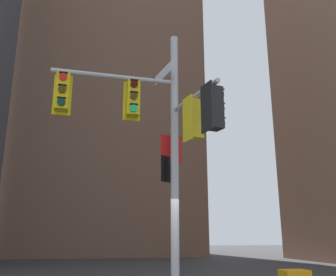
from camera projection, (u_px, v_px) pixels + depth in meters
building_mid_block at (115, 12)px, 41.14m from camera, size 15.85×15.85×51.66m
signal_pole_assembly at (158, 126)px, 9.63m from camera, size 4.20×2.78×7.26m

